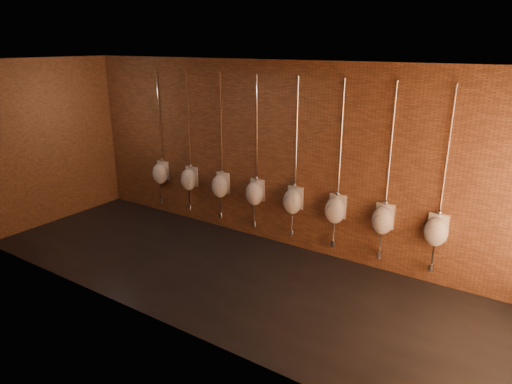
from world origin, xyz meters
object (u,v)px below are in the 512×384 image
(urinal_2, at_px, (220,185))
(urinal_4, at_px, (293,200))
(urinal_0, at_px, (160,173))
(urinal_7, at_px, (436,230))
(urinal_1, at_px, (189,179))
(urinal_6, at_px, (383,219))
(urinal_5, at_px, (335,209))
(urinal_3, at_px, (255,192))

(urinal_2, distance_m, urinal_4, 1.57)
(urinal_0, bearing_deg, urinal_7, 0.00)
(urinal_0, bearing_deg, urinal_4, 0.00)
(urinal_1, relative_size, urinal_6, 1.00)
(urinal_5, relative_size, urinal_6, 1.00)
(urinal_2, xyz_separation_m, urinal_3, (0.79, 0.00, 0.00))
(urinal_0, height_order, urinal_3, same)
(urinal_0, distance_m, urinal_1, 0.79)
(urinal_2, relative_size, urinal_4, 1.00)
(urinal_7, bearing_deg, urinal_1, 180.00)
(urinal_2, xyz_separation_m, urinal_7, (3.93, 0.00, 0.00))
(urinal_1, bearing_deg, urinal_7, 0.00)
(urinal_6, xyz_separation_m, urinal_7, (0.79, 0.00, 0.00))
(urinal_0, xyz_separation_m, urinal_4, (3.14, 0.00, 0.00))
(urinal_2, height_order, urinal_7, same)
(urinal_6, bearing_deg, urinal_2, 180.00)
(urinal_5, relative_size, urinal_7, 1.00)
(urinal_1, bearing_deg, urinal_6, 0.00)
(urinal_5, xyz_separation_m, urinal_6, (0.79, 0.00, 0.00))
(urinal_3, distance_m, urinal_6, 2.36)
(urinal_1, height_order, urinal_5, same)
(urinal_1, xyz_separation_m, urinal_2, (0.79, 0.00, 0.00))
(urinal_5, height_order, urinal_7, same)
(urinal_4, bearing_deg, urinal_5, 0.00)
(urinal_1, bearing_deg, urinal_5, 0.00)
(urinal_0, distance_m, urinal_4, 3.14)
(urinal_2, relative_size, urinal_7, 1.00)
(urinal_0, relative_size, urinal_6, 1.00)
(urinal_0, relative_size, urinal_3, 1.00)
(urinal_2, xyz_separation_m, urinal_6, (3.14, 0.00, 0.00))
(urinal_4, distance_m, urinal_5, 0.79)
(urinal_2, bearing_deg, urinal_0, 180.00)
(urinal_7, bearing_deg, urinal_2, 180.00)
(urinal_2, relative_size, urinal_6, 1.00)
(urinal_6, bearing_deg, urinal_4, 180.00)
(urinal_1, xyz_separation_m, urinal_5, (3.14, 0.00, 0.00))
(urinal_3, bearing_deg, urinal_7, 0.00)
(urinal_1, relative_size, urinal_4, 1.00)
(urinal_2, height_order, urinal_5, same)
(urinal_3, relative_size, urinal_6, 1.00)
(urinal_0, distance_m, urinal_7, 5.50)
(urinal_1, height_order, urinal_6, same)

